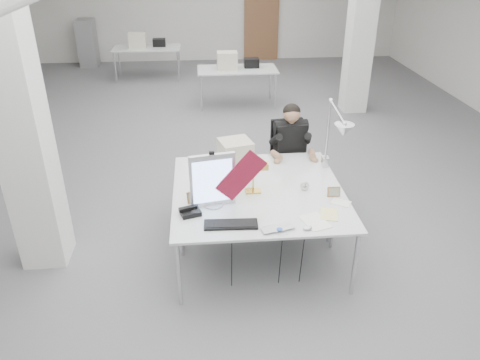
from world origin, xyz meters
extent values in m
cube|color=#5A5A5D|center=(0.00, 0.00, -0.01)|extent=(10.00, 14.00, 0.02)
cube|color=silver|center=(0.00, 7.01, 1.60)|extent=(10.00, 0.02, 3.20)
cube|color=white|center=(-2.30, -2.00, 1.60)|extent=(0.45, 0.45, 3.20)
cube|color=white|center=(2.50, 2.50, 1.60)|extent=(0.45, 0.45, 3.20)
cube|color=brown|center=(1.20, 6.94, 1.05)|extent=(0.95, 0.08, 2.10)
cube|color=silver|center=(0.00, -2.50, 0.74)|extent=(1.80, 0.90, 0.02)
cube|color=silver|center=(0.00, -1.60, 0.74)|extent=(1.80, 0.90, 0.02)
cube|color=silver|center=(0.20, 3.00, 0.74)|extent=(1.60, 0.80, 0.02)
cube|color=silver|center=(-1.80, 5.20, 0.74)|extent=(1.60, 0.80, 0.02)
cube|color=gray|center=(-3.50, 6.65, 0.60)|extent=(0.45, 0.55, 1.20)
cube|color=silver|center=(-0.49, -2.32, 1.03)|extent=(0.45, 0.13, 0.56)
cube|color=maroon|center=(-0.21, -2.35, 1.09)|extent=(0.51, 0.05, 0.55)
cube|color=black|center=(-0.34, -2.71, 0.77)|extent=(0.51, 0.19, 0.02)
imported|color=silver|center=(0.10, -2.85, 0.77)|extent=(0.35, 0.27, 0.02)
ellipsoid|color=silver|center=(0.36, -2.84, 0.77)|extent=(0.10, 0.08, 0.04)
cube|color=black|center=(-0.72, -2.47, 0.78)|extent=(0.23, 0.22, 0.05)
cube|color=#A26E45|center=(-0.68, -2.23, 0.81)|extent=(0.15, 0.10, 0.12)
cube|color=#AF764B|center=(0.76, -2.25, 0.81)|extent=(0.14, 0.04, 0.11)
cylinder|color=silver|center=(0.49, -2.09, 0.81)|extent=(0.09, 0.03, 0.09)
cube|color=white|center=(0.46, -2.71, 0.76)|extent=(0.29, 0.35, 0.01)
cube|color=#F7EF94|center=(0.63, -2.60, 0.76)|extent=(0.22, 0.27, 0.01)
cube|color=white|center=(0.81, -2.39, 0.76)|extent=(0.23, 0.21, 0.01)
cube|color=#B9B399|center=(-0.20, -1.47, 0.92)|extent=(0.42, 0.41, 0.33)
camera|label=1|loc=(-0.58, -6.37, 3.17)|focal=35.00mm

